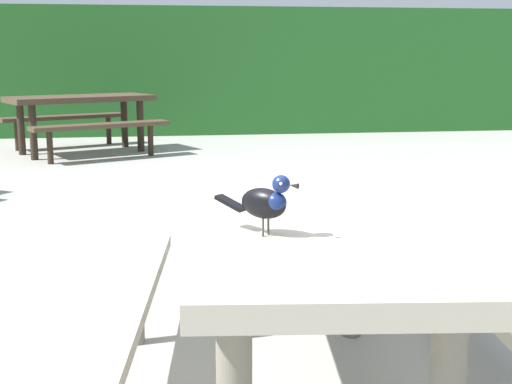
{
  "coord_description": "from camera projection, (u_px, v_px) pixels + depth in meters",
  "views": [
    {
      "loc": [
        -0.14,
        -2.33,
        1.26
      ],
      "look_at": [
        0.18,
        -0.21,
        0.84
      ],
      "focal_mm": 49.36,
      "sensor_mm": 36.0,
      "label": 1
    }
  ],
  "objects": [
    {
      "name": "bird_grackle",
      "position": [
        267.0,
        201.0,
        2.03
      ],
      "size": [
        0.23,
        0.21,
        0.18
      ],
      "color": "black",
      "rests_on": "picnic_table_foreground"
    },
    {
      "name": "picnic_table_foreground",
      "position": [
        311.0,
        263.0,
        2.41
      ],
      "size": [
        1.87,
        1.89,
        0.74
      ],
      "color": "#B2A893",
      "rests_on": "ground"
    },
    {
      "name": "hedge_wall",
      "position": [
        158.0,
        70.0,
        11.93
      ],
      "size": [
        28.0,
        2.25,
        2.0
      ],
      "primitive_type": "cube",
      "color": "#235B23",
      "rests_on": "ground"
    },
    {
      "name": "picnic_table_mid_left",
      "position": [
        81.0,
        110.0,
        9.05
      ],
      "size": [
        2.26,
        2.24,
        0.74
      ],
      "color": "#473828",
      "rests_on": "ground"
    }
  ]
}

